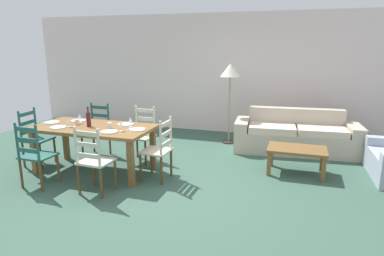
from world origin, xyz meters
TOP-DOWN VIEW (x-y plane):
  - ground_plane at (0.00, 0.00)m, footprint 9.60×9.60m
  - wall_far at (0.00, 3.30)m, footprint 9.60×0.16m
  - dining_table at (-1.28, 0.06)m, footprint 1.90×0.96m
  - dining_chair_near_left at (-1.73, -0.72)m, footprint 0.43×0.41m
  - dining_chair_near_right at (-0.80, -0.67)m, footprint 0.44×0.42m
  - dining_chair_far_left at (-1.72, 0.81)m, footprint 0.44×0.42m
  - dining_chair_far_right at (-0.79, 0.78)m, footprint 0.44×0.42m
  - dining_chair_head_west at (-2.42, 0.04)m, footprint 0.42×0.44m
  - dining_chair_head_east at (-0.16, 0.06)m, footprint 0.41×0.43m
  - dinner_plate_near_left at (-1.73, -0.19)m, footprint 0.24×0.24m
  - fork_near_left at (-1.88, -0.19)m, footprint 0.02×0.17m
  - dinner_plate_near_right at (-0.83, -0.19)m, footprint 0.24×0.24m
  - fork_near_right at (-0.98, -0.19)m, footprint 0.02×0.17m
  - dinner_plate_far_left at (-1.73, 0.31)m, footprint 0.24×0.24m
  - fork_far_left at (-1.88, 0.31)m, footprint 0.03×0.17m
  - dinner_plate_far_right at (-0.83, 0.31)m, footprint 0.24×0.24m
  - fork_far_right at (-0.98, 0.31)m, footprint 0.03×0.17m
  - dinner_plate_head_west at (-2.06, 0.06)m, footprint 0.24×0.24m
  - fork_head_west at (-2.21, 0.06)m, footprint 0.03×0.17m
  - dinner_plate_head_east at (-0.50, 0.06)m, footprint 0.24×0.24m
  - fork_head_east at (-0.65, 0.06)m, footprint 0.02×0.17m
  - wine_bottle at (-1.33, 0.03)m, footprint 0.07×0.07m
  - wine_glass_near_left at (-1.61, -0.09)m, footprint 0.06×0.06m
  - wine_glass_near_right at (-0.70, -0.07)m, footprint 0.06×0.06m
  - wine_glass_far_left at (-1.60, 0.18)m, footprint 0.06×0.06m
  - wine_glass_far_right at (-0.69, 0.19)m, footprint 0.06×0.06m
  - coffee_cup_primary at (-0.96, 0.03)m, footprint 0.07×0.07m
  - coffee_cup_secondary at (-1.59, 0.08)m, footprint 0.07×0.07m
  - couch at (1.77, 2.18)m, footprint 2.34×1.00m
  - coffee_table at (1.81, 0.97)m, footprint 0.90×0.56m
  - standing_lamp at (0.43, 2.37)m, footprint 0.40×0.40m

SIDE VIEW (x-z plane):
  - ground_plane at x=0.00m, z-range -0.02..0.00m
  - couch at x=1.77m, z-range -0.11..0.69m
  - coffee_table at x=1.81m, z-range 0.15..0.57m
  - dining_chair_near_left at x=-1.73m, z-range 0.00..0.96m
  - dining_chair_near_right at x=-0.80m, z-range 0.00..0.96m
  - dining_chair_far_left at x=-1.72m, z-range 0.00..0.96m
  - dining_chair_far_right at x=-0.79m, z-range 0.00..0.96m
  - dining_chair_head_west at x=-2.42m, z-range 0.00..0.96m
  - dining_chair_head_east at x=-0.16m, z-range 0.00..0.96m
  - dining_table at x=-1.28m, z-range 0.29..1.04m
  - fork_near_left at x=-1.88m, z-range 0.75..0.76m
  - fork_near_right at x=-0.98m, z-range 0.75..0.76m
  - fork_far_left at x=-1.88m, z-range 0.75..0.76m
  - fork_far_right at x=-0.98m, z-range 0.75..0.76m
  - fork_head_west at x=-2.21m, z-range 0.75..0.76m
  - fork_head_east at x=-0.65m, z-range 0.75..0.76m
  - dinner_plate_near_left at x=-1.73m, z-range 0.75..0.77m
  - dinner_plate_near_right at x=-0.83m, z-range 0.75..0.77m
  - dinner_plate_far_left at x=-1.73m, z-range 0.75..0.77m
  - dinner_plate_far_right at x=-0.83m, z-range 0.75..0.77m
  - dinner_plate_head_west at x=-2.06m, z-range 0.75..0.77m
  - dinner_plate_head_east at x=-0.50m, z-range 0.75..0.77m
  - coffee_cup_primary at x=-0.96m, z-range 0.75..0.84m
  - coffee_cup_secondary at x=-1.59m, z-range 0.75..0.84m
  - wine_glass_near_left at x=-1.61m, z-range 0.78..0.94m
  - wine_glass_near_right at x=-0.70m, z-range 0.78..0.94m
  - wine_glass_far_left at x=-1.60m, z-range 0.78..0.94m
  - wine_glass_far_right at x=-0.69m, z-range 0.78..0.94m
  - wine_bottle at x=-1.33m, z-range 0.71..1.03m
  - wall_far at x=0.00m, z-range 0.00..2.70m
  - standing_lamp at x=0.43m, z-range 0.59..2.23m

